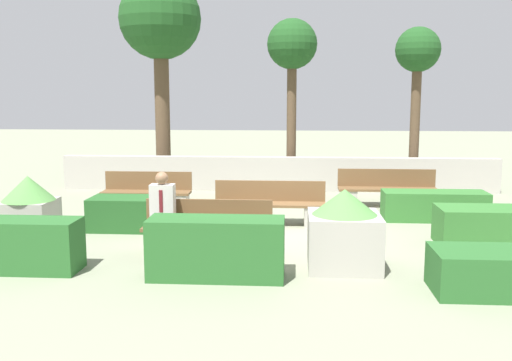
{
  "coord_description": "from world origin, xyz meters",
  "views": [
    {
      "loc": [
        0.43,
        -10.09,
        2.51
      ],
      "look_at": [
        -0.28,
        0.5,
        0.9
      ],
      "focal_mm": 40.0,
      "sensor_mm": 36.0,
      "label": 1
    }
  ],
  "objects_px": {
    "bench_front": "(208,233)",
    "tree_leftmost": "(160,24)",
    "person_seated_man": "(161,210)",
    "bench_left_side": "(147,196)",
    "tree_center_right": "(418,59)",
    "bench_right_side": "(270,208)",
    "planter_corner_right": "(29,207)",
    "tree_center_left": "(292,51)",
    "planter_corner_left": "(344,230)",
    "bench_back": "(387,192)"
  },
  "relations": [
    {
      "from": "bench_front",
      "to": "tree_leftmost",
      "type": "height_order",
      "value": "tree_leftmost"
    },
    {
      "from": "person_seated_man",
      "to": "bench_front",
      "type": "bearing_deg",
      "value": 11.44
    },
    {
      "from": "bench_front",
      "to": "bench_left_side",
      "type": "distance_m",
      "value": 3.69
    },
    {
      "from": "tree_leftmost",
      "to": "tree_center_right",
      "type": "distance_m",
      "value": 6.99
    },
    {
      "from": "bench_right_side",
      "to": "person_seated_man",
      "type": "height_order",
      "value": "person_seated_man"
    },
    {
      "from": "planter_corner_right",
      "to": "tree_leftmost",
      "type": "distance_m",
      "value": 7.71
    },
    {
      "from": "tree_leftmost",
      "to": "bench_left_side",
      "type": "bearing_deg",
      "value": -82.36
    },
    {
      "from": "planter_corner_right",
      "to": "tree_center_right",
      "type": "height_order",
      "value": "tree_center_right"
    },
    {
      "from": "bench_left_side",
      "to": "planter_corner_right",
      "type": "bearing_deg",
      "value": -118.9
    },
    {
      "from": "bench_left_side",
      "to": "tree_leftmost",
      "type": "height_order",
      "value": "tree_leftmost"
    },
    {
      "from": "bench_right_side",
      "to": "tree_leftmost",
      "type": "xyz_separation_m",
      "value": [
        -3.25,
        5.12,
        4.1
      ]
    },
    {
      "from": "planter_corner_right",
      "to": "tree_center_left",
      "type": "xyz_separation_m",
      "value": [
        4.44,
        6.17,
        3.05
      ]
    },
    {
      "from": "bench_right_side",
      "to": "tree_center_right",
      "type": "bearing_deg",
      "value": 39.64
    },
    {
      "from": "planter_corner_right",
      "to": "tree_leftmost",
      "type": "xyz_separation_m",
      "value": [
        0.81,
        6.64,
        3.84
      ]
    },
    {
      "from": "tree_center_left",
      "to": "planter_corner_left",
      "type": "bearing_deg",
      "value": -83.66
    },
    {
      "from": "tree_leftmost",
      "to": "planter_corner_left",
      "type": "bearing_deg",
      "value": -60.29
    },
    {
      "from": "bench_left_side",
      "to": "person_seated_man",
      "type": "xyz_separation_m",
      "value": [
        1.11,
        -3.36,
        0.39
      ]
    },
    {
      "from": "bench_left_side",
      "to": "tree_center_right",
      "type": "xyz_separation_m",
      "value": [
        6.36,
        3.39,
        3.1
      ]
    },
    {
      "from": "bench_left_side",
      "to": "bench_back",
      "type": "height_order",
      "value": "same"
    },
    {
      "from": "bench_back",
      "to": "planter_corner_left",
      "type": "xyz_separation_m",
      "value": [
        -1.36,
        -4.6,
        0.22
      ]
    },
    {
      "from": "bench_front",
      "to": "person_seated_man",
      "type": "height_order",
      "value": "person_seated_man"
    },
    {
      "from": "tree_leftmost",
      "to": "bench_right_side",
      "type": "bearing_deg",
      "value": -57.62
    },
    {
      "from": "bench_right_side",
      "to": "planter_corner_right",
      "type": "height_order",
      "value": "planter_corner_right"
    },
    {
      "from": "person_seated_man",
      "to": "planter_corner_left",
      "type": "distance_m",
      "value": 2.84
    },
    {
      "from": "planter_corner_left",
      "to": "tree_leftmost",
      "type": "bearing_deg",
      "value": 119.71
    },
    {
      "from": "planter_corner_left",
      "to": "tree_center_left",
      "type": "relative_size",
      "value": 0.26
    },
    {
      "from": "bench_back",
      "to": "planter_corner_right",
      "type": "distance_m",
      "value": 7.46
    },
    {
      "from": "tree_center_right",
      "to": "tree_leftmost",
      "type": "bearing_deg",
      "value": 175.18
    },
    {
      "from": "bench_left_side",
      "to": "tree_leftmost",
      "type": "bearing_deg",
      "value": 95.41
    },
    {
      "from": "planter_corner_right",
      "to": "tree_leftmost",
      "type": "relative_size",
      "value": 0.2
    },
    {
      "from": "bench_back",
      "to": "tree_leftmost",
      "type": "bearing_deg",
      "value": 141.0
    },
    {
      "from": "planter_corner_left",
      "to": "person_seated_man",
      "type": "bearing_deg",
      "value": 170.49
    },
    {
      "from": "bench_left_side",
      "to": "bench_right_side",
      "type": "distance_m",
      "value": 2.95
    },
    {
      "from": "planter_corner_left",
      "to": "tree_center_left",
      "type": "xyz_separation_m",
      "value": [
        -0.81,
        7.33,
        3.09
      ]
    },
    {
      "from": "tree_center_left",
      "to": "bench_left_side",
      "type": "bearing_deg",
      "value": -131.49
    },
    {
      "from": "bench_front",
      "to": "planter_corner_right",
      "type": "height_order",
      "value": "planter_corner_right"
    },
    {
      "from": "planter_corner_right",
      "to": "tree_center_left",
      "type": "height_order",
      "value": "tree_center_left"
    },
    {
      "from": "planter_corner_left",
      "to": "bench_left_side",
      "type": "bearing_deg",
      "value": 135.66
    },
    {
      "from": "bench_left_side",
      "to": "person_seated_man",
      "type": "bearing_deg",
      "value": -73.88
    },
    {
      "from": "bench_right_side",
      "to": "tree_leftmost",
      "type": "height_order",
      "value": "tree_leftmost"
    },
    {
      "from": "bench_left_side",
      "to": "planter_corner_left",
      "type": "distance_m",
      "value": 5.48
    },
    {
      "from": "bench_front",
      "to": "tree_leftmost",
      "type": "relative_size",
      "value": 0.36
    },
    {
      "from": "bench_right_side",
      "to": "person_seated_man",
      "type": "relative_size",
      "value": 1.65
    },
    {
      "from": "tree_leftmost",
      "to": "planter_corner_right",
      "type": "bearing_deg",
      "value": -96.94
    },
    {
      "from": "planter_corner_right",
      "to": "bench_left_side",
      "type": "bearing_deg",
      "value": 63.33
    },
    {
      "from": "bench_front",
      "to": "planter_corner_left",
      "type": "bearing_deg",
      "value": -16.31
    },
    {
      "from": "person_seated_man",
      "to": "tree_center_right",
      "type": "bearing_deg",
      "value": 52.13
    },
    {
      "from": "planter_corner_left",
      "to": "tree_leftmost",
      "type": "height_order",
      "value": "tree_leftmost"
    },
    {
      "from": "tree_center_right",
      "to": "planter_corner_left",
      "type": "bearing_deg",
      "value": -108.71
    },
    {
      "from": "planter_corner_left",
      "to": "tree_center_left",
      "type": "distance_m",
      "value": 8.0
    }
  ]
}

